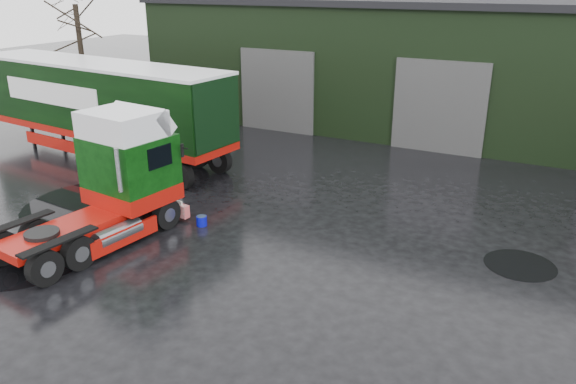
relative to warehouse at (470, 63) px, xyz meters
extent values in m
plane|color=black|center=(-2.00, -20.00, -3.16)|extent=(100.00, 100.00, 0.00)
cube|color=black|center=(0.00, 0.00, -0.16)|extent=(32.00, 12.00, 6.00)
cube|color=black|center=(0.00, 0.00, 2.99)|extent=(32.40, 12.40, 0.30)
cylinder|color=#0709A1|center=(-4.47, -17.37, -3.00)|extent=(0.43, 0.43, 0.31)
cylinder|color=black|center=(-7.60, -21.46, -3.15)|extent=(3.71, 3.71, 0.01)
cylinder|color=black|center=(4.65, -15.52, -3.15)|extent=(1.88, 1.88, 0.01)
cylinder|color=black|center=(-8.47, -17.61, -3.15)|extent=(5.20, 5.20, 0.01)
camera|label=1|loc=(5.34, -30.28, 4.07)|focal=35.00mm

